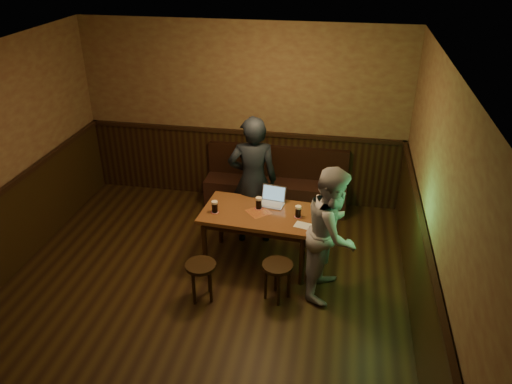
{
  "coord_description": "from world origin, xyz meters",
  "views": [
    {
      "loc": [
        1.51,
        -4.16,
        3.94
      ],
      "look_at": [
        0.56,
        1.1,
        1.1
      ],
      "focal_mm": 35.0,
      "sensor_mm": 36.0,
      "label": 1
    }
  ],
  "objects_px": {
    "pub_table": "(259,219)",
    "stool_right": "(277,271)",
    "pint_mid": "(259,203)",
    "person_suit": "(253,181)",
    "person_grey": "(332,232)",
    "bench": "(276,188)",
    "stool_left": "(201,271)",
    "pint_left": "(215,207)",
    "pint_right": "(298,212)",
    "laptop": "(272,199)"
  },
  "relations": [
    {
      "from": "pint_left",
      "to": "laptop",
      "type": "xyz_separation_m",
      "value": [
        0.68,
        0.36,
        -0.02
      ]
    },
    {
      "from": "person_suit",
      "to": "person_grey",
      "type": "relative_size",
      "value": 1.12
    },
    {
      "from": "bench",
      "to": "person_grey",
      "type": "relative_size",
      "value": 1.34
    },
    {
      "from": "pint_left",
      "to": "laptop",
      "type": "bearing_deg",
      "value": 27.77
    },
    {
      "from": "person_suit",
      "to": "person_grey",
      "type": "distance_m",
      "value": 1.47
    },
    {
      "from": "pint_right",
      "to": "laptop",
      "type": "relative_size",
      "value": 0.44
    },
    {
      "from": "stool_left",
      "to": "person_suit",
      "type": "xyz_separation_m",
      "value": [
        0.36,
        1.39,
        0.52
      ]
    },
    {
      "from": "stool_right",
      "to": "person_suit",
      "type": "height_order",
      "value": "person_suit"
    },
    {
      "from": "pint_mid",
      "to": "stool_left",
      "type": "bearing_deg",
      "value": -119.07
    },
    {
      "from": "person_suit",
      "to": "pint_left",
      "type": "bearing_deg",
      "value": 48.26
    },
    {
      "from": "bench",
      "to": "person_grey",
      "type": "bearing_deg",
      "value": -64.41
    },
    {
      "from": "bench",
      "to": "person_suit",
      "type": "xyz_separation_m",
      "value": [
        -0.18,
        -1.0,
        0.6
      ]
    },
    {
      "from": "person_suit",
      "to": "person_grey",
      "type": "xyz_separation_m",
      "value": [
        1.11,
        -0.95,
        -0.1
      ]
    },
    {
      "from": "stool_left",
      "to": "person_suit",
      "type": "distance_m",
      "value": 1.53
    },
    {
      "from": "pint_mid",
      "to": "person_grey",
      "type": "bearing_deg",
      "value": -27.71
    },
    {
      "from": "person_suit",
      "to": "bench",
      "type": "bearing_deg",
      "value": -112.12
    },
    {
      "from": "stool_left",
      "to": "bench",
      "type": "bearing_deg",
      "value": 77.4
    },
    {
      "from": "pint_mid",
      "to": "person_suit",
      "type": "distance_m",
      "value": 0.49
    },
    {
      "from": "bench",
      "to": "pint_left",
      "type": "xyz_separation_m",
      "value": [
        -0.54,
        -1.65,
        0.53
      ]
    },
    {
      "from": "pint_right",
      "to": "person_grey",
      "type": "bearing_deg",
      "value": -41.14
    },
    {
      "from": "stool_right",
      "to": "pint_right",
      "type": "relative_size",
      "value": 3.16
    },
    {
      "from": "bench",
      "to": "person_grey",
      "type": "xyz_separation_m",
      "value": [
        0.94,
        -1.96,
        0.51
      ]
    },
    {
      "from": "laptop",
      "to": "person_suit",
      "type": "xyz_separation_m",
      "value": [
        -0.31,
        0.29,
        0.1
      ]
    },
    {
      "from": "stool_left",
      "to": "pint_right",
      "type": "distance_m",
      "value": 1.39
    },
    {
      "from": "stool_right",
      "to": "person_suit",
      "type": "relative_size",
      "value": 0.27
    },
    {
      "from": "laptop",
      "to": "person_grey",
      "type": "height_order",
      "value": "person_grey"
    },
    {
      "from": "pint_mid",
      "to": "stool_right",
      "type": "bearing_deg",
      "value": -65.1
    },
    {
      "from": "bench",
      "to": "stool_right",
      "type": "xyz_separation_m",
      "value": [
        0.34,
        -2.23,
        0.08
      ]
    },
    {
      "from": "stool_left",
      "to": "person_suit",
      "type": "bearing_deg",
      "value": 75.52
    },
    {
      "from": "stool_right",
      "to": "person_grey",
      "type": "height_order",
      "value": "person_grey"
    },
    {
      "from": "pub_table",
      "to": "stool_left",
      "type": "relative_size",
      "value": 3.01
    },
    {
      "from": "pint_right",
      "to": "laptop",
      "type": "height_order",
      "value": "laptop"
    },
    {
      "from": "pint_left",
      "to": "stool_right",
      "type": "bearing_deg",
      "value": -33.31
    },
    {
      "from": "pint_mid",
      "to": "person_grey",
      "type": "height_order",
      "value": "person_grey"
    },
    {
      "from": "pint_left",
      "to": "pint_right",
      "type": "xyz_separation_m",
      "value": [
        1.04,
        0.07,
        -0.0
      ]
    },
    {
      "from": "bench",
      "to": "person_grey",
      "type": "height_order",
      "value": "person_grey"
    },
    {
      "from": "pint_mid",
      "to": "person_suit",
      "type": "relative_size",
      "value": 0.09
    },
    {
      "from": "pint_mid",
      "to": "person_grey",
      "type": "xyz_separation_m",
      "value": [
        0.95,
        -0.5,
        -0.02
      ]
    },
    {
      "from": "pint_mid",
      "to": "pint_right",
      "type": "distance_m",
      "value": 0.53
    },
    {
      "from": "bench",
      "to": "laptop",
      "type": "bearing_deg",
      "value": -83.98
    },
    {
      "from": "stool_left",
      "to": "person_grey",
      "type": "bearing_deg",
      "value": 16.45
    },
    {
      "from": "bench",
      "to": "person_suit",
      "type": "bearing_deg",
      "value": -99.96
    },
    {
      "from": "stool_right",
      "to": "pint_mid",
      "type": "height_order",
      "value": "pint_mid"
    },
    {
      "from": "bench",
      "to": "laptop",
      "type": "xyz_separation_m",
      "value": [
        0.14,
        -1.29,
        0.51
      ]
    },
    {
      "from": "bench",
      "to": "pub_table",
      "type": "height_order",
      "value": "bench"
    },
    {
      "from": "person_grey",
      "to": "pint_right",
      "type": "bearing_deg",
      "value": 60.33
    },
    {
      "from": "bench",
      "to": "pint_left",
      "type": "bearing_deg",
      "value": -108.22
    },
    {
      "from": "pint_mid",
      "to": "pub_table",
      "type": "bearing_deg",
      "value": -80.45
    },
    {
      "from": "pub_table",
      "to": "stool_right",
      "type": "bearing_deg",
      "value": -59.15
    },
    {
      "from": "pint_mid",
      "to": "person_grey",
      "type": "relative_size",
      "value": 0.1
    }
  ]
}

